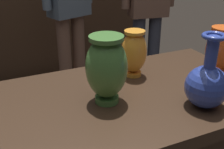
# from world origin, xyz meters

# --- Properties ---
(back_display_shelf) EXTENTS (2.60, 0.40, 0.99)m
(back_display_shelf) POSITION_xyz_m (0.00, 2.20, 0.49)
(back_display_shelf) COLOR #422D1E
(back_display_shelf) RESTS_ON ground_plane
(vase_centerpiece) EXTENTS (0.15, 0.15, 0.25)m
(vase_centerpiece) POSITION_xyz_m (-0.05, -0.02, 0.94)
(vase_centerpiece) COLOR #477A38
(vase_centerpiece) RESTS_ON display_plinth
(vase_tall_behind) EXTENTS (0.15, 0.15, 0.27)m
(vase_tall_behind) POSITION_xyz_m (0.25, -0.19, 0.89)
(vase_tall_behind) COLOR #2D429E
(vase_tall_behind) RESTS_ON display_plinth
(vase_left_accent) EXTENTS (0.11, 0.11, 0.20)m
(vase_left_accent) POSITION_xyz_m (0.15, 0.14, 0.91)
(vase_left_accent) COLOR orange
(vase_left_accent) RESTS_ON display_plinth
(vase_right_accent) EXTENTS (0.12, 0.12, 0.21)m
(vase_right_accent) POSITION_xyz_m (0.48, 0.00, 0.92)
(vase_right_accent) COLOR #E55B1E
(vase_right_accent) RESTS_ON display_plinth
(visitor_near_right) EXTENTS (0.46, 0.23, 1.53)m
(visitor_near_right) POSITION_xyz_m (0.88, 1.24, 0.89)
(visitor_near_right) COLOR #333847
(visitor_near_right) RESTS_ON ground_plane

